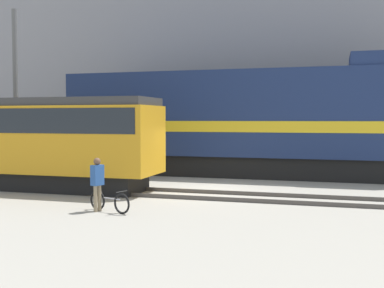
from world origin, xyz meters
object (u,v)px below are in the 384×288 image
Objects in this scene: freight_locomotive at (237,121)px; person at (97,179)px; streetcar at (37,137)px; bicycle at (109,202)px; utility_pole_left at (16,93)px.

freight_locomotive reaches higher than person.
bicycle is (4.82, -3.49, -1.71)m from streetcar.
person is at bearing -177.33° from bicycle.
freight_locomotive is 9.32m from streetcar.
freight_locomotive is at bearing 79.69° from bicycle.
streetcar is 6.36× the size of bicycle.
person is (-2.20, -10.01, -1.65)m from freight_locomotive.
utility_pole_left reaches higher than freight_locomotive.
utility_pole_left is (-8.17, 6.74, 3.63)m from bicycle.
streetcar is 5.76m from person.
utility_pole_left is (-3.34, 3.26, 1.93)m from streetcar.
utility_pole_left reaches higher than streetcar.
person is (4.45, -3.50, -1.05)m from streetcar.
streetcar is at bearing -44.24° from utility_pole_left.
person is at bearing -40.95° from utility_pole_left.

